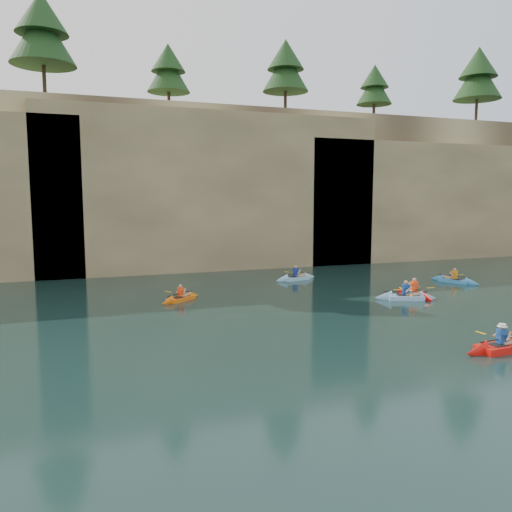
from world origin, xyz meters
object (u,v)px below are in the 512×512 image
object	(u,v)px
kayaker_ltblue_near	(406,297)
main_kayaker	(501,347)
kayaker_orange	(181,298)
kayaker_red_far	(414,294)

from	to	relation	value
kayaker_ltblue_near	main_kayaker	bearing A→B (deg)	-83.24
kayaker_orange	kayaker_ltblue_near	world-z (taller)	kayaker_ltblue_near
kayaker_orange	kayaker_red_far	world-z (taller)	kayaker_red_far
kayaker_orange	kayaker_ltblue_near	bearing A→B (deg)	-55.51
main_kayaker	kayaker_red_far	distance (m)	9.28
main_kayaker	kayaker_ltblue_near	xyz separation A→B (m)	(2.15, 8.18, -0.00)
kayaker_orange	kayaker_red_far	xyz separation A→B (m)	(11.71, -3.01, 0.02)
kayaker_orange	kayaker_ltblue_near	size ratio (longest dim) A/B	0.81
kayaker_ltblue_near	kayaker_red_far	bearing A→B (deg)	52.90
main_kayaker	kayaker_red_far	bearing A→B (deg)	66.83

